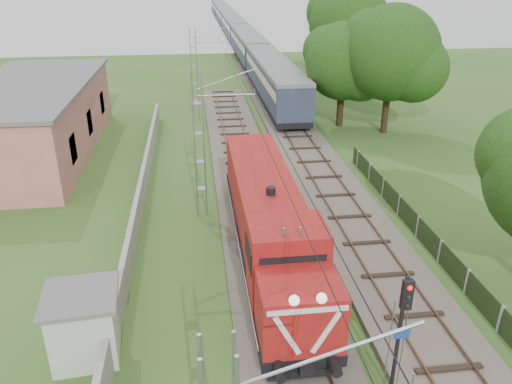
{
  "coord_description": "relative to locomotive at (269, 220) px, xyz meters",
  "views": [
    {
      "loc": [
        -3.15,
        -13.5,
        12.82
      ],
      "look_at": [
        -0.21,
        9.83,
        2.2
      ],
      "focal_mm": 35.0,
      "sensor_mm": 36.0,
      "label": 1
    }
  ],
  "objects": [
    {
      "name": "ground",
      "position": [
        0.0,
        -6.69,
        -2.16
      ],
      "size": [
        140.0,
        140.0,
        0.0
      ],
      "primitive_type": "plane",
      "color": "#335720",
      "rests_on": "ground"
    },
    {
      "name": "track_main",
      "position": [
        0.0,
        0.31,
        -1.98
      ],
      "size": [
        4.2,
        70.0,
        0.45
      ],
      "color": "#6B6054",
      "rests_on": "ground"
    },
    {
      "name": "track_side",
      "position": [
        5.0,
        13.31,
        -1.98
      ],
      "size": [
        4.2,
        80.0,
        0.45
      ],
      "color": "#6B6054",
      "rests_on": "ground"
    },
    {
      "name": "catenary",
      "position": [
        -2.95,
        5.31,
        1.89
      ],
      "size": [
        3.31,
        70.0,
        8.0
      ],
      "color": "gray",
      "rests_on": "ground"
    },
    {
      "name": "boundary_wall",
      "position": [
        -6.5,
        5.31,
        -1.41
      ],
      "size": [
        0.25,
        40.0,
        1.5
      ],
      "primitive_type": "cube",
      "color": "#9E9E99",
      "rests_on": "ground"
    },
    {
      "name": "station_building",
      "position": [
        -15.0,
        17.31,
        0.47
      ],
      "size": [
        8.4,
        20.4,
        5.22
      ],
      "color": "tan",
      "rests_on": "ground"
    },
    {
      "name": "fence",
      "position": [
        8.0,
        -3.69,
        -1.56
      ],
      "size": [
        0.12,
        32.0,
        1.2
      ],
      "color": "black",
      "rests_on": "ground"
    },
    {
      "name": "locomotive",
      "position": [
        0.0,
        0.0,
        0.0
      ],
      "size": [
        2.86,
        16.33,
        4.15
      ],
      "color": "black",
      "rests_on": "ground"
    },
    {
      "name": "coach_rake",
      "position": [
        5.0,
        78.02,
        0.46
      ],
      "size": [
        3.18,
        118.81,
        3.67
      ],
      "color": "black",
      "rests_on": "ground"
    },
    {
      "name": "signal_post",
      "position": [
        2.79,
        -8.65,
        0.98
      ],
      "size": [
        0.5,
        0.39,
        4.57
      ],
      "color": "black",
      "rests_on": "ground"
    },
    {
      "name": "relay_hut",
      "position": [
        -7.4,
        -5.44,
        -0.84
      ],
      "size": [
        2.75,
        2.75,
        2.61
      ],
      "color": "beige",
      "rests_on": "ground"
    },
    {
      "name": "tree_b",
      "position": [
        12.81,
        18.92,
        4.33
      ],
      "size": [
        8.02,
        7.63,
        10.39
      ],
      "color": "#322314",
      "rests_on": "ground"
    },
    {
      "name": "tree_c",
      "position": [
        9.58,
        21.27,
        3.36
      ],
      "size": [
        6.83,
        6.51,
        8.86
      ],
      "color": "#322314",
      "rests_on": "ground"
    },
    {
      "name": "tree_d",
      "position": [
        13.86,
        34.31,
        5.13
      ],
      "size": [
        9.0,
        8.58,
        11.67
      ],
      "color": "#322314",
      "rests_on": "ground"
    }
  ]
}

